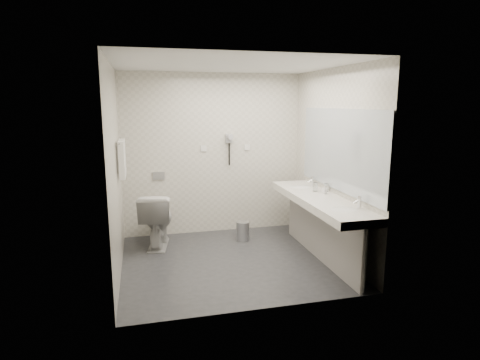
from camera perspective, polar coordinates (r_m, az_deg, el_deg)
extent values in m
plane|color=#26272B|center=(5.40, -1.18, -11.38)|extent=(2.80, 2.80, 0.00)
plane|color=silver|center=(5.01, -1.30, 16.08)|extent=(2.80, 2.80, 0.00)
plane|color=beige|center=(6.32, -3.84, 3.64)|extent=(2.80, 0.00, 2.80)
plane|color=beige|center=(3.82, 3.06, -1.16)|extent=(2.80, 0.00, 2.80)
plane|color=beige|center=(4.95, -17.27, 1.13)|extent=(0.00, 2.60, 2.60)
plane|color=beige|center=(5.53, 13.06, 2.34)|extent=(0.00, 2.60, 2.60)
cube|color=silver|center=(5.32, 11.18, -2.86)|extent=(0.55, 2.20, 0.10)
cube|color=gray|center=(5.45, 11.25, -7.18)|extent=(0.03, 2.15, 0.75)
cylinder|color=silver|center=(4.60, 17.18, -10.92)|extent=(0.06, 0.06, 0.75)
cylinder|color=silver|center=(6.37, 7.53, -4.40)|extent=(0.06, 0.06, 0.75)
cube|color=#B2BCC6|center=(5.32, 13.98, 4.14)|extent=(0.02, 2.20, 1.05)
ellipsoid|color=silver|center=(4.75, 14.50, -4.23)|extent=(0.40, 0.31, 0.05)
ellipsoid|color=silver|center=(5.89, 8.53, -1.08)|extent=(0.40, 0.31, 0.05)
cylinder|color=silver|center=(4.83, 16.60, -3.01)|extent=(0.04, 0.04, 0.15)
cylinder|color=silver|center=(5.95, 10.29, -0.13)|extent=(0.04, 0.04, 0.15)
imported|color=white|center=(5.47, 11.91, -1.33)|extent=(0.07, 0.07, 0.12)
cylinder|color=silver|center=(5.61, 10.63, -0.96)|extent=(0.08, 0.08, 0.12)
cylinder|color=silver|center=(5.63, 12.17, -1.03)|extent=(0.08, 0.08, 0.11)
imported|color=silver|center=(5.93, -11.71, -5.50)|extent=(0.57, 0.85, 0.79)
cube|color=#B2B5BA|center=(6.26, -11.46, 0.60)|extent=(0.18, 0.02, 0.12)
cylinder|color=#B2B5BA|center=(6.10, 0.39, -7.31)|extent=(0.22, 0.22, 0.28)
cylinder|color=#B2B5BA|center=(6.06, 0.40, -6.00)|extent=(0.20, 0.20, 0.02)
cylinder|color=silver|center=(5.45, -16.61, 5.22)|extent=(0.02, 0.62, 0.02)
cube|color=silver|center=(5.34, -16.44, 2.73)|extent=(0.07, 0.24, 0.48)
cube|color=silver|center=(5.61, -16.33, 3.13)|extent=(0.07, 0.24, 0.48)
cube|color=#9C9CA1|center=(6.31, -1.58, 5.93)|extent=(0.10, 0.04, 0.14)
cylinder|color=#9C9CA1|center=(6.24, -1.44, 6.15)|extent=(0.08, 0.14, 0.08)
cylinder|color=black|center=(6.32, -1.54, 3.67)|extent=(0.02, 0.02, 0.35)
cube|color=silver|center=(6.27, -5.19, 4.48)|extent=(0.09, 0.02, 0.09)
cube|color=silver|center=(6.42, 1.02, 4.67)|extent=(0.09, 0.02, 0.09)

